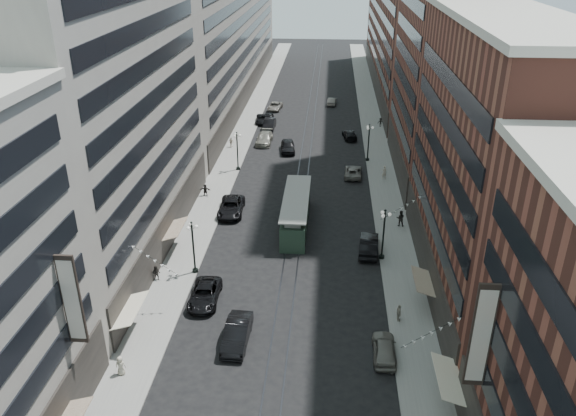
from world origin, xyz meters
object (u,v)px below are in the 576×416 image
(streetcar, at_px, (296,213))
(car_extra_0, at_px, (262,119))
(lamppost_sw_far, at_px, (193,245))
(car_9, at_px, (268,117))
(pedestrian_4, at_px, (399,313))
(lamppost_sw_mid, at_px, (237,150))
(car_extra_1, at_px, (275,106))
(car_8, at_px, (264,138))
(pedestrian_6, at_px, (231,142))
(pedestrian_9, at_px, (381,122))
(car_13, at_px, (288,146))
(car_10, at_px, (369,245))
(lamppost_se_far, at_px, (384,233))
(car_11, at_px, (353,172))
(car_12, at_px, (349,134))
(lamppost_se_mid, at_px, (369,141))
(car_4, at_px, (384,349))
(car_5, at_px, (237,333))
(pedestrian_1, at_px, (121,366))
(car_14, at_px, (332,101))
(pedestrian_7, at_px, (400,218))
(car_2, at_px, (205,294))
(pedestrian_8, at_px, (384,172))
(pedestrian_2, at_px, (157,273))
(pedestrian_5, at_px, (205,190))
(car_7, at_px, (231,207))
(car_extra_2, at_px, (269,124))

(streetcar, relative_size, car_extra_0, 2.60)
(lamppost_sw_far, height_order, streetcar, lamppost_sw_far)
(car_9, bearing_deg, pedestrian_4, -73.57)
(lamppost_sw_mid, bearing_deg, car_extra_1, 85.95)
(car_8, height_order, car_9, car_8)
(pedestrian_6, relative_size, pedestrian_9, 1.00)
(car_13, bearing_deg, car_10, -76.72)
(lamppost_se_far, height_order, car_11, lamppost_se_far)
(car_12, bearing_deg, lamppost_se_mid, 95.61)
(streetcar, xyz_separation_m, car_13, (-2.78, 24.44, -0.77))
(car_13, relative_size, pedestrian_9, 3.31)
(car_extra_0, bearing_deg, car_12, -29.71)
(car_4, height_order, car_5, car_5)
(lamppost_sw_mid, bearing_deg, pedestrian_1, -93.19)
(car_14, distance_m, pedestrian_7, 51.78)
(car_2, xyz_separation_m, pedestrian_7, (19.06, 16.00, 0.34))
(car_11, xyz_separation_m, pedestrian_7, (4.88, -14.63, 0.41))
(streetcar, distance_m, car_9, 40.53)
(pedestrian_8, bearing_deg, car_12, -91.66)
(pedestrian_2, relative_size, pedestrian_7, 0.81)
(pedestrian_4, relative_size, pedestrian_5, 1.05)
(car_4, distance_m, pedestrian_9, 59.56)
(car_extra_1, bearing_deg, pedestrian_4, -69.25)
(car_7, xyz_separation_m, pedestrian_5, (-4.09, 4.56, 0.06))
(lamppost_se_far, distance_m, car_extra_1, 56.67)
(pedestrian_4, distance_m, car_extra_0, 58.95)
(car_12, relative_size, car_extra_2, 0.93)
(lamppost_sw_far, xyz_separation_m, car_extra_0, (0.80, 49.70, -2.41))
(lamppost_sw_mid, relative_size, lamppost_se_mid, 1.00)
(car_11, relative_size, car_extra_2, 0.94)
(car_extra_1, bearing_deg, car_7, -84.98)
(car_8, relative_size, car_10, 1.08)
(car_11, distance_m, car_extra_2, 24.50)
(car_12, distance_m, car_14, 20.48)
(pedestrian_7, bearing_deg, lamppost_se_mid, -76.84)
(car_12, bearing_deg, car_8, 6.75)
(car_extra_0, bearing_deg, pedestrian_9, -6.83)
(car_extra_1, relative_size, car_extra_2, 0.94)
(car_5, relative_size, pedestrian_8, 2.88)
(car_extra_2, bearing_deg, car_10, -69.10)
(pedestrian_1, distance_m, car_extra_2, 60.99)
(lamppost_se_far, bearing_deg, car_9, 109.69)
(car_2, xyz_separation_m, car_5, (3.79, -5.41, 0.13))
(pedestrian_9, bearing_deg, car_10, -82.88)
(streetcar, distance_m, pedestrian_9, 39.78)
(lamppost_se_mid, relative_size, car_9, 1.25)
(car_11, height_order, car_13, car_13)
(car_7, relative_size, car_9, 1.38)
(car_4, height_order, pedestrian_4, pedestrian_4)
(pedestrian_7, xyz_separation_m, car_extra_0, (-20.20, 38.33, -0.41))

